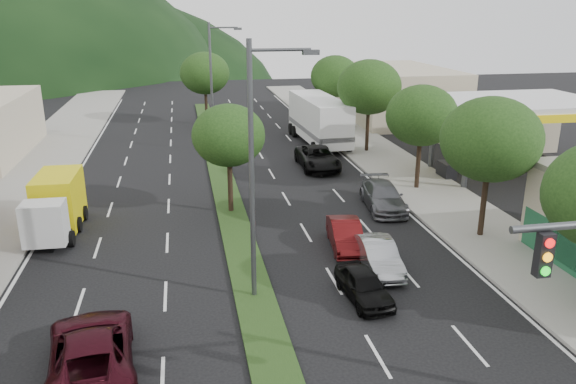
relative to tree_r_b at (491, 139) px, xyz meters
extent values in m
cube|color=gray|center=(0.50, 13.00, -4.96)|extent=(5.00, 90.00, 0.15)
cube|color=gray|center=(-25.00, 13.00, -4.96)|extent=(6.00, 90.00, 0.15)
cube|color=#1E3714|center=(-12.00, 16.00, -4.98)|extent=(1.60, 56.00, 0.12)
cube|color=black|center=(-6.60, -13.65, 0.66)|extent=(0.35, 0.25, 1.05)
cube|color=silver|center=(7.00, 10.00, -0.04)|extent=(12.00, 8.00, 0.50)
cube|color=yellow|center=(7.00, 10.00, -0.39)|extent=(12.20, 8.20, 0.50)
cylinder|color=#47494C|center=(3.00, 7.50, -2.74)|extent=(0.36, 0.36, 4.60)
cylinder|color=#47494C|center=(3.00, 12.50, -2.74)|extent=(0.36, 0.36, 4.60)
cylinder|color=#47494C|center=(11.00, 12.50, -2.74)|extent=(0.36, 0.36, 4.60)
cube|color=black|center=(3.00, 10.00, -4.49)|extent=(0.80, 1.60, 1.10)
cube|color=black|center=(11.00, 10.00, -4.49)|extent=(0.80, 1.60, 1.10)
cube|color=#C3B79B|center=(7.50, 32.00, -2.44)|extent=(10.00, 16.00, 5.20)
cylinder|color=black|center=(0.00, 0.00, -2.98)|extent=(0.28, 0.28, 3.81)
ellipsoid|color=#193311|center=(0.00, 0.00, 0.01)|extent=(4.80, 4.80, 4.08)
cylinder|color=black|center=(0.00, 8.00, -3.09)|extent=(0.28, 0.28, 3.58)
ellipsoid|color=#193311|center=(0.00, 8.00, -0.28)|extent=(4.40, 4.40, 3.74)
cylinder|color=black|center=(0.00, 18.00, -2.93)|extent=(0.28, 0.28, 3.92)
ellipsoid|color=#193311|center=(0.00, 18.00, 0.15)|extent=(5.00, 5.00, 4.25)
cylinder|color=black|center=(0.00, 28.00, -3.04)|extent=(0.28, 0.28, 3.70)
ellipsoid|color=#193311|center=(0.00, 28.00, -0.13)|extent=(4.60, 4.60, 3.91)
cylinder|color=black|center=(-12.00, 6.00, -3.24)|extent=(0.28, 0.28, 3.36)
ellipsoid|color=#193311|center=(-12.00, 6.00, -0.60)|extent=(4.00, 4.00, 3.40)
cylinder|color=black|center=(-12.00, 32.00, -3.01)|extent=(0.28, 0.28, 3.81)
ellipsoid|color=#193311|center=(-12.00, 32.00, -0.02)|extent=(4.80, 4.80, 4.08)
cylinder|color=#47494C|center=(-12.00, -4.00, -0.04)|extent=(0.20, 0.20, 10.00)
cylinder|color=#47494C|center=(-10.90, -4.00, 4.56)|extent=(2.20, 0.12, 0.12)
cube|color=#47494C|center=(-9.80, -4.00, 4.46)|extent=(0.60, 0.25, 0.18)
cylinder|color=#47494C|center=(-12.00, 21.00, -0.04)|extent=(0.20, 0.20, 10.00)
cylinder|color=#47494C|center=(-10.90, 21.00, 4.56)|extent=(2.20, 0.12, 0.12)
cube|color=#47494C|center=(-9.80, 21.00, 4.46)|extent=(0.60, 0.25, 0.18)
imported|color=#989B9F|center=(-6.31, -2.56, -4.37)|extent=(1.69, 4.13, 1.33)
imported|color=#330B14|center=(-17.64, -7.95, -4.26)|extent=(3.25, 5.88, 1.56)
imported|color=black|center=(-7.78, -5.00, -4.42)|extent=(1.74, 3.72, 1.23)
imported|color=#525358|center=(-3.35, 5.00, -4.31)|extent=(2.58, 5.19, 1.45)
imported|color=#4C0C0D|center=(-7.05, 0.00, -4.37)|extent=(1.89, 4.19, 1.33)
imported|color=black|center=(-5.00, 14.09, -4.27)|extent=(2.62, 5.58, 1.54)
cube|color=silver|center=(-21.05, 2.29, -3.63)|extent=(1.95, 1.44, 2.03)
cube|color=#D5C60B|center=(-20.99, 5.55, -3.54)|extent=(2.09, 3.74, 2.73)
cube|color=black|center=(-21.00, 4.84, -4.64)|extent=(1.86, 5.14, 0.26)
cylinder|color=black|center=(-20.03, 2.64, -4.64)|extent=(0.28, 0.80, 0.79)
cylinder|color=black|center=(-22.05, 2.68, -4.64)|extent=(0.28, 0.80, 0.79)
cylinder|color=black|center=(-19.99, 4.56, -4.64)|extent=(0.28, 0.80, 0.79)
cylinder|color=black|center=(-22.02, 4.60, -4.64)|extent=(0.28, 0.80, 0.79)
cylinder|color=black|center=(-19.96, 6.30, -4.64)|extent=(0.28, 0.80, 0.79)
cylinder|color=black|center=(-21.98, 6.34, -4.64)|extent=(0.28, 0.80, 0.79)
cube|color=silver|center=(-3.04, 21.75, -2.84)|extent=(3.25, 10.26, 3.38)
cube|color=slate|center=(-3.04, 21.75, -3.68)|extent=(3.31, 10.27, 0.39)
cylinder|color=black|center=(-4.62, 25.75, -4.53)|extent=(0.44, 1.03, 1.02)
cylinder|color=black|center=(-1.81, 25.87, -4.53)|extent=(0.44, 1.03, 1.02)
cylinder|color=black|center=(-4.57, 24.53, -4.53)|extent=(0.44, 1.03, 1.02)
cylinder|color=black|center=(-1.75, 24.65, -4.53)|extent=(0.44, 1.03, 1.02)
cylinder|color=black|center=(-4.29, 18.04, -4.53)|extent=(0.44, 1.03, 1.02)
cylinder|color=black|center=(-1.48, 18.16, -4.53)|extent=(0.44, 1.03, 1.02)
camera|label=1|loc=(-14.43, -23.92, 5.93)|focal=35.00mm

